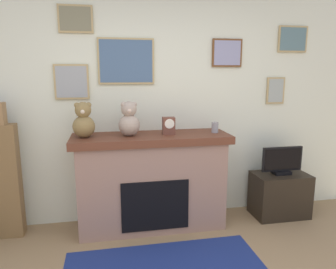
{
  "coord_description": "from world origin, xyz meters",
  "views": [
    {
      "loc": [
        -0.53,
        -1.64,
        1.71
      ],
      "look_at": [
        0.12,
        1.68,
        1.04
      ],
      "focal_mm": 33.87,
      "sensor_mm": 36.0,
      "label": 1
    }
  ],
  "objects_px": {
    "tv_stand": "(280,195)",
    "candle_jar": "(215,127)",
    "television": "(282,161)",
    "mantel_clock": "(169,126)",
    "fireplace": "(152,181)",
    "teddy_bear_tan": "(84,122)",
    "teddy_bear_cream": "(129,120)"
  },
  "relations": [
    {
      "from": "television",
      "to": "teddy_bear_cream",
      "type": "distance_m",
      "value": 1.86
    },
    {
      "from": "fireplace",
      "to": "mantel_clock",
      "type": "height_order",
      "value": "mantel_clock"
    },
    {
      "from": "fireplace",
      "to": "teddy_bear_tan",
      "type": "height_order",
      "value": "teddy_bear_tan"
    },
    {
      "from": "fireplace",
      "to": "mantel_clock",
      "type": "relative_size",
      "value": 9.03
    },
    {
      "from": "fireplace",
      "to": "teddy_bear_cream",
      "type": "height_order",
      "value": "teddy_bear_cream"
    },
    {
      "from": "tv_stand",
      "to": "teddy_bear_cream",
      "type": "bearing_deg",
      "value": 179.51
    },
    {
      "from": "television",
      "to": "candle_jar",
      "type": "relative_size",
      "value": 4.16
    },
    {
      "from": "television",
      "to": "mantel_clock",
      "type": "height_order",
      "value": "mantel_clock"
    },
    {
      "from": "tv_stand",
      "to": "teddy_bear_cream",
      "type": "distance_m",
      "value": 2.02
    },
    {
      "from": "fireplace",
      "to": "tv_stand",
      "type": "distance_m",
      "value": 1.57
    },
    {
      "from": "candle_jar",
      "to": "tv_stand",
      "type": "bearing_deg",
      "value": -1.08
    },
    {
      "from": "television",
      "to": "fireplace",
      "type": "bearing_deg",
      "value": 178.71
    },
    {
      "from": "fireplace",
      "to": "teddy_bear_cream",
      "type": "xyz_separation_m",
      "value": [
        -0.23,
        -0.02,
        0.68
      ]
    },
    {
      "from": "tv_stand",
      "to": "candle_jar",
      "type": "relative_size",
      "value": 5.39
    },
    {
      "from": "candle_jar",
      "to": "teddy_bear_cream",
      "type": "height_order",
      "value": "teddy_bear_cream"
    },
    {
      "from": "teddy_bear_tan",
      "to": "teddy_bear_cream",
      "type": "height_order",
      "value": "teddy_bear_tan"
    },
    {
      "from": "candle_jar",
      "to": "mantel_clock",
      "type": "xyz_separation_m",
      "value": [
        -0.52,
        -0.0,
        0.03
      ]
    },
    {
      "from": "candle_jar",
      "to": "teddy_bear_tan",
      "type": "bearing_deg",
      "value": -179.98
    },
    {
      "from": "mantel_clock",
      "to": "fireplace",
      "type": "bearing_deg",
      "value": 174.25
    },
    {
      "from": "fireplace",
      "to": "television",
      "type": "xyz_separation_m",
      "value": [
        1.55,
        -0.03,
        0.15
      ]
    },
    {
      "from": "mantel_clock",
      "to": "teddy_bear_tan",
      "type": "distance_m",
      "value": 0.89
    },
    {
      "from": "fireplace",
      "to": "television",
      "type": "distance_m",
      "value": 1.56
    },
    {
      "from": "candle_jar",
      "to": "mantel_clock",
      "type": "bearing_deg",
      "value": -179.85
    },
    {
      "from": "fireplace",
      "to": "tv_stand",
      "type": "xyz_separation_m",
      "value": [
        1.55,
        -0.03,
        -0.27
      ]
    },
    {
      "from": "teddy_bear_tan",
      "to": "teddy_bear_cream",
      "type": "xyz_separation_m",
      "value": [
        0.46,
        0.0,
        -0.0
      ]
    },
    {
      "from": "fireplace",
      "to": "tv_stand",
      "type": "height_order",
      "value": "fireplace"
    },
    {
      "from": "tv_stand",
      "to": "candle_jar",
      "type": "bearing_deg",
      "value": 178.92
    },
    {
      "from": "fireplace",
      "to": "teddy_bear_tan",
      "type": "distance_m",
      "value": 0.98
    },
    {
      "from": "teddy_bear_tan",
      "to": "teddy_bear_cream",
      "type": "relative_size",
      "value": 1.0
    },
    {
      "from": "mantel_clock",
      "to": "candle_jar",
      "type": "bearing_deg",
      "value": 0.15
    },
    {
      "from": "tv_stand",
      "to": "mantel_clock",
      "type": "relative_size",
      "value": 3.44
    },
    {
      "from": "teddy_bear_tan",
      "to": "candle_jar",
      "type": "bearing_deg",
      "value": 0.02
    }
  ]
}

